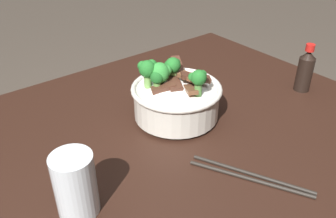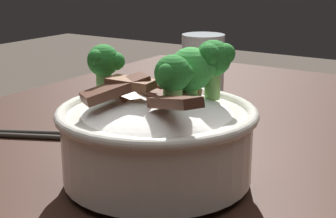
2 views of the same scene
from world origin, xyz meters
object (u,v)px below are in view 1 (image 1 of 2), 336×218
(soy_sauce_bottle, at_px, (305,70))
(rice_bowl, at_px, (176,96))
(drinking_glass, at_px, (76,188))
(chopsticks_pair, at_px, (251,176))

(soy_sauce_bottle, bearing_deg, rice_bowl, 163.71)
(soy_sauce_bottle, bearing_deg, drinking_glass, -178.56)
(drinking_glass, distance_m, soy_sauce_bottle, 0.67)
(rice_bowl, height_order, drinking_glass, rice_bowl)
(chopsticks_pair, xyz_separation_m, soy_sauce_bottle, (0.38, 0.15, 0.05))
(soy_sauce_bottle, bearing_deg, chopsticks_pair, -158.87)
(rice_bowl, relative_size, chopsticks_pair, 0.95)
(chopsticks_pair, bearing_deg, drinking_glass, 155.96)
(rice_bowl, relative_size, soy_sauce_bottle, 1.60)
(chopsticks_pair, height_order, soy_sauce_bottle, soy_sauce_bottle)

